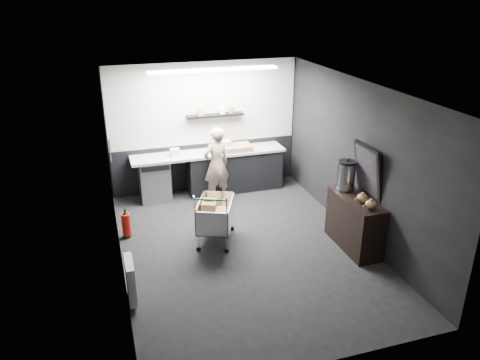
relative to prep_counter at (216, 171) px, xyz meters
name	(u,v)px	position (x,y,z in m)	size (l,w,h in m)	color
floor	(245,248)	(-0.14, -2.42, -0.46)	(5.50, 5.50, 0.00)	black
ceiling	(245,88)	(-0.14, -2.42, 2.24)	(5.50, 5.50, 0.00)	silver
wall_back	(204,127)	(-0.14, 0.33, 0.89)	(5.50, 5.50, 0.00)	black
wall_front	(325,266)	(-0.14, -5.17, 0.89)	(5.50, 5.50, 0.00)	black
wall_left	(114,189)	(-2.14, -2.42, 0.89)	(5.50, 5.50, 0.00)	black
wall_right	(357,160)	(1.86, -2.42, 0.89)	(5.50, 5.50, 0.00)	black
kitchen_wall_panel	(204,104)	(-0.14, 0.31, 1.39)	(3.95, 0.02, 1.70)	silver
dado_panel	(206,165)	(-0.14, 0.31, 0.04)	(3.95, 0.02, 1.00)	black
floating_shelf	(215,115)	(0.06, 0.20, 1.16)	(1.20, 0.22, 0.04)	black
wall_clock	(269,85)	(1.26, 0.30, 1.69)	(0.20, 0.20, 0.03)	white
poster	(110,148)	(-2.12, -1.12, 1.09)	(0.02, 0.30, 0.40)	silver
poster_red_band	(109,144)	(-2.11, -1.12, 1.16)	(0.01, 0.22, 0.10)	#BC1734
radiator	(130,280)	(-2.08, -3.32, -0.11)	(0.10, 0.50, 0.60)	white
ceiling_strip	(214,70)	(-0.14, -0.57, 2.21)	(2.40, 0.20, 0.04)	white
prep_counter	(216,171)	(0.00, 0.00, 0.00)	(3.20, 0.61, 0.90)	black
person	(216,165)	(-0.09, -0.45, 0.32)	(0.57, 0.37, 1.56)	beige
shopping_cart	(215,216)	(-0.53, -2.03, 0.02)	(0.88, 1.13, 1.01)	silver
sideboard	(355,216)	(1.63, -2.89, 0.11)	(0.51, 1.19, 1.78)	black
fire_extinguisher	(126,224)	(-1.99, -1.44, -0.21)	(0.16, 0.16, 0.52)	red
cardboard_box	(237,148)	(0.47, -0.05, 0.50)	(0.57, 0.43, 0.11)	#A77B59
pink_tub	(226,145)	(0.24, 0.00, 0.55)	(0.22, 0.22, 0.22)	beige
white_container	(175,153)	(-0.84, -0.05, 0.52)	(0.18, 0.14, 0.16)	white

